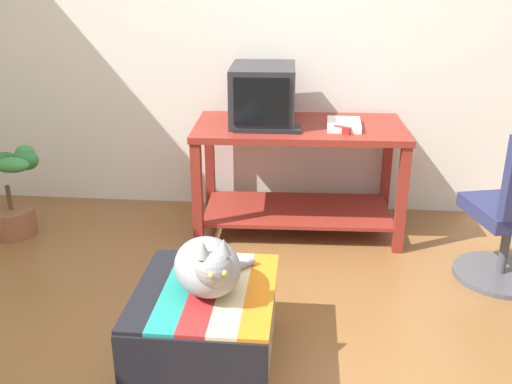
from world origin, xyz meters
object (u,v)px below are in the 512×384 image
Objects in this scene: desk at (299,159)px; book at (344,125)px; keyboard at (268,129)px; cat at (209,266)px; potted_plant at (10,191)px; ottoman_with_blanket at (206,325)px; tv_monitor at (263,95)px; stapler at (342,130)px.

book is (0.27, -0.04, 0.25)m from desk.
keyboard is 1.31m from cat.
ottoman_with_blanket is at bearing -38.57° from potted_plant.
keyboard is 0.68× the size of potted_plant.
book reaches higher than keyboard.
potted_plant is at bearing -172.02° from tv_monitor.
book is at bearing 5.50° from potted_plant.
book is 0.43× the size of ottoman_with_blanket.
ottoman_with_blanket is at bearing -106.37° from desk.
desk is at bearing -11.80° from tv_monitor.
cat is (-0.34, -1.44, -0.01)m from desk.
desk is at bearing 7.56° from potted_plant.
potted_plant is (-1.48, 1.18, 0.12)m from ottoman_with_blanket.
tv_monitor is 1.76× the size of book.
tv_monitor is (-0.23, 0.04, 0.40)m from desk.
tv_monitor is 1.63m from ottoman_with_blanket.
stapler is (0.44, -0.01, 0.01)m from keyboard.
desk reaches higher than cat.
potted_plant is 2.14m from stapler.
ottoman_with_blanket is 1.47× the size of cat.
stapler is at bearing 63.73° from ottoman_with_blanket.
book is 1.62m from ottoman_with_blanket.
stapler is (0.49, -0.21, -0.16)m from tv_monitor.
potted_plant is at bearing -174.51° from desk.
desk is 0.39m from stapler.
cat is 1.93m from potted_plant.
tv_monitor is 0.76× the size of ottoman_with_blanket.
potted_plant is at bearing 141.43° from ottoman_with_blanket.
book reaches higher than cat.
potted_plant is at bearing -178.22° from keyboard.
tv_monitor is 0.89× the size of potted_plant.
desk is at bearing 54.71° from cat.
potted_plant is at bearing 119.38° from cat.
stapler is (-0.02, -0.13, 0.00)m from book.
stapler is at bearing 42.88° from cat.
book reaches higher than desk.
stapler is (0.62, 1.25, 0.56)m from ottoman_with_blanket.
tv_monitor is at bearing 63.91° from cat.
book is at bearing 44.36° from cat.
stapler is at bearing 2.01° from potted_plant.
tv_monitor is 1.31× the size of keyboard.
ottoman_with_blanket is at bearing -97.08° from tv_monitor.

